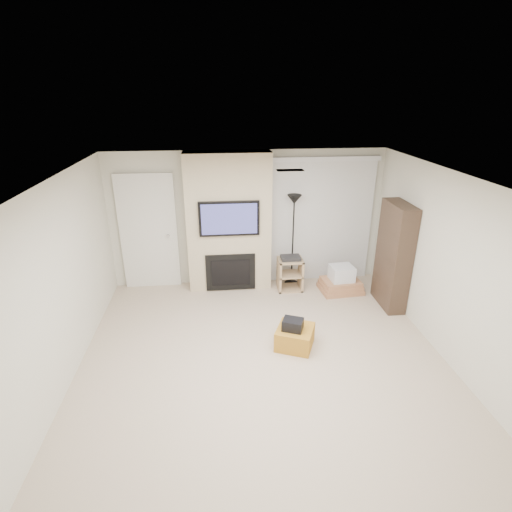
{
  "coord_description": "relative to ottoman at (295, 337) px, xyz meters",
  "views": [
    {
      "loc": [
        -0.57,
        -4.29,
        3.46
      ],
      "look_at": [
        0.0,
        1.2,
        1.15
      ],
      "focal_mm": 28.0,
      "sensor_mm": 36.0,
      "label": 1
    }
  ],
  "objects": [
    {
      "name": "floor",
      "position": [
        -0.49,
        -0.49,
        -0.15
      ],
      "size": [
        5.0,
        5.5,
        0.0
      ],
      "primitive_type": "cube",
      "color": "#BEA88F",
      "rests_on": "ground"
    },
    {
      "name": "ceiling",
      "position": [
        -0.49,
        -0.49,
        2.35
      ],
      "size": [
        5.0,
        5.5,
        0.0
      ],
      "primitive_type": "cube",
      "color": "white",
      "rests_on": "wall_back"
    },
    {
      "name": "wall_back",
      "position": [
        -0.49,
        2.26,
        1.1
      ],
      "size": [
        5.0,
        0.0,
        2.5
      ],
      "primitive_type": "cube",
      "rotation": [
        1.57,
        0.0,
        0.0
      ],
      "color": "beige",
      "rests_on": "ground"
    },
    {
      "name": "wall_front",
      "position": [
        -0.49,
        -3.24,
        1.1
      ],
      "size": [
        5.0,
        0.0,
        2.5
      ],
      "primitive_type": "cube",
      "rotation": [
        1.57,
        0.0,
        0.0
      ],
      "color": "beige",
      "rests_on": "ground"
    },
    {
      "name": "wall_left",
      "position": [
        -2.99,
        -0.49,
        1.1
      ],
      "size": [
        0.0,
        5.5,
        2.5
      ],
      "primitive_type": "cube",
      "rotation": [
        1.57,
        0.0,
        1.57
      ],
      "color": "beige",
      "rests_on": "ground"
    },
    {
      "name": "wall_right",
      "position": [
        2.01,
        -0.49,
        1.1
      ],
      "size": [
        0.0,
        5.5,
        2.5
      ],
      "primitive_type": "cube",
      "rotation": [
        1.57,
        0.0,
        1.57
      ],
      "color": "beige",
      "rests_on": "ground"
    },
    {
      "name": "hvac_vent",
      "position": [
        -0.09,
        0.31,
        2.35
      ],
      "size": [
        0.35,
        0.18,
        0.01
      ],
      "primitive_type": "cube",
      "color": "silver",
      "rests_on": "ceiling"
    },
    {
      "name": "ottoman",
      "position": [
        0.0,
        0.0,
        0.0
      ],
      "size": [
        0.66,
        0.66,
        0.3
      ],
      "primitive_type": "cube",
      "rotation": [
        0.0,
        0.0,
        -0.4
      ],
      "color": "#AC7421",
      "rests_on": "floor"
    },
    {
      "name": "black_bag",
      "position": [
        -0.04,
        -0.03,
        0.23
      ],
      "size": [
        0.34,
        0.31,
        0.16
      ],
      "primitive_type": "cube",
      "rotation": [
        0.0,
        0.0,
        -0.4
      ],
      "color": "black",
      "rests_on": "ottoman"
    },
    {
      "name": "fireplace_wall",
      "position": [
        -0.84,
        2.04,
        1.09
      ],
      "size": [
        1.5,
        0.47,
        2.5
      ],
      "color": "#C3B18D",
      "rests_on": "floor"
    },
    {
      "name": "entry_door",
      "position": [
        -2.29,
        2.22,
        0.9
      ],
      "size": [
        1.02,
        0.11,
        2.14
      ],
      "color": "silver",
      "rests_on": "floor"
    },
    {
      "name": "vertical_blinds",
      "position": [
        0.91,
        2.2,
        1.12
      ],
      "size": [
        1.98,
        0.1,
        2.37
      ],
      "color": "silver",
      "rests_on": "floor"
    },
    {
      "name": "floor_lamp",
      "position": [
        0.32,
        2.0,
        1.22
      ],
      "size": [
        0.26,
        0.26,
        1.75
      ],
      "color": "black",
      "rests_on": "floor"
    },
    {
      "name": "av_stand",
      "position": [
        0.25,
        1.79,
        0.2
      ],
      "size": [
        0.45,
        0.38,
        0.66
      ],
      "color": "tan",
      "rests_on": "floor"
    },
    {
      "name": "box_stack",
      "position": [
        1.17,
        1.62,
        0.04
      ],
      "size": [
        0.79,
        0.62,
        0.5
      ],
      "color": "#B37851",
      "rests_on": "floor"
    },
    {
      "name": "bookshelf",
      "position": [
        1.85,
        1.06,
        0.75
      ],
      "size": [
        0.3,
        0.8,
        1.8
      ],
      "color": "#33251B",
      "rests_on": "floor"
    }
  ]
}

